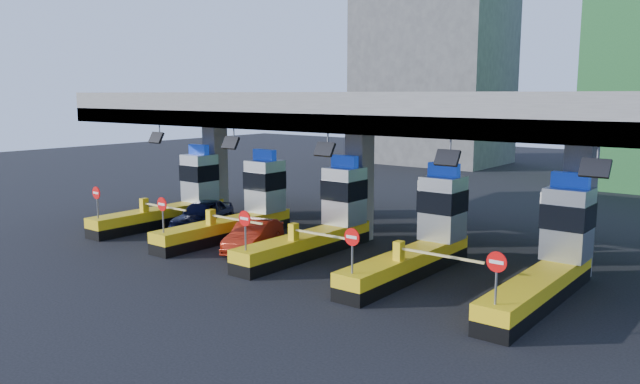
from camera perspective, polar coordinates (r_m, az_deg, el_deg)
The scene contains 10 objects.
ground at distance 27.73m, azimuth 0.01°, elevation -5.51°, with size 120.00×120.00×0.00m, color black.
toll_canopy at distance 29.17m, azimuth 3.54°, elevation 7.38°, with size 28.00×12.09×7.00m.
toll_lane_far_left at distance 34.59m, azimuth -12.81°, elevation -0.47°, with size 4.43×8.00×4.16m.
toll_lane_left at distance 30.90m, azimuth -6.96°, elevation -1.42°, with size 4.43×8.00×4.16m.
toll_lane_center at distance 27.63m, azimuth 0.37°, elevation -2.59°, with size 4.43×8.00×4.16m.
toll_lane_right at distance 24.94m, azimuth 9.49°, elevation -3.98°, with size 4.43×8.00×4.16m.
toll_lane_far_right at distance 23.04m, azimuth 20.49°, elevation -5.52°, with size 4.43×8.00×4.16m.
bg_building_concrete at distance 64.81m, azimuth 10.25°, elevation 10.66°, with size 14.00×10.00×18.00m, color #4C4C49.
van at distance 32.90m, azimuth -10.70°, elevation -2.03°, with size 1.77×4.39×1.50m, color black.
red_car at distance 28.04m, azimuth -6.11°, elevation -3.99°, with size 1.42×4.08×1.34m, color maroon.
Camera 1 is at (16.64, -21.07, 6.93)m, focal length 35.00 mm.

